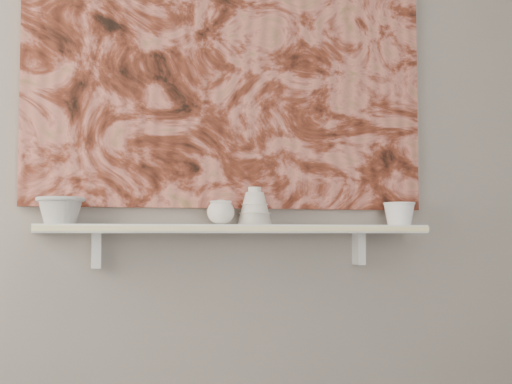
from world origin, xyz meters
name	(u,v)px	position (x,y,z in m)	size (l,w,h in m)	color
wall_back	(233,111)	(0.00, 1.60, 1.35)	(3.60, 3.60, 0.00)	gray
shelf	(239,229)	(0.00, 1.51, 0.92)	(1.40, 0.18, 0.03)	white
shelf_stripe	(246,229)	(0.00, 1.41, 0.92)	(1.40, 0.01, 0.02)	#FAECA6
bracket_left	(96,251)	(-0.49, 1.57, 0.84)	(0.03, 0.06, 0.12)	white
bracket_right	(359,249)	(0.49, 1.57, 0.84)	(0.03, 0.06, 0.12)	white
painting	(234,60)	(0.00, 1.59, 1.54)	(1.50, 0.03, 1.10)	maroon
house_motif	(348,146)	(0.45, 1.57, 1.23)	(0.09, 0.00, 0.08)	black
bowl_grey	(60,210)	(-0.61, 1.51, 0.98)	(0.16, 0.16, 0.09)	gray
cup_cream	(221,212)	(-0.07, 1.51, 0.97)	(0.10, 0.10, 0.09)	white
bell_vessel	(255,206)	(0.06, 1.51, 1.00)	(0.12, 0.12, 0.14)	beige
bowl_white	(399,214)	(0.63, 1.51, 0.97)	(0.12, 0.12, 0.09)	white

